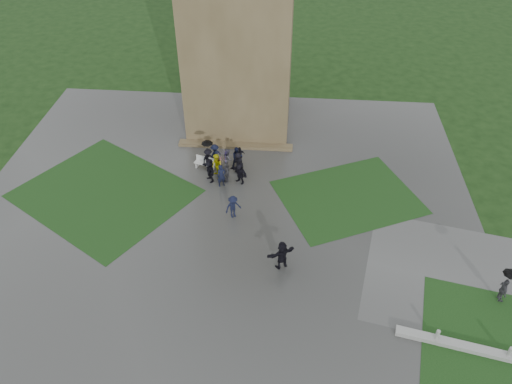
# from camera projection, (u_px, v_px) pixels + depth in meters

# --- Properties ---
(ground) EXTENTS (120.00, 120.00, 0.00)m
(ground) POSITION_uv_depth(u_px,v_px,m) (216.00, 241.00, 31.27)
(ground) COLOR black
(plaza) EXTENTS (34.00, 34.00, 0.02)m
(plaza) POSITION_uv_depth(u_px,v_px,m) (221.00, 219.00, 32.81)
(plaza) COLOR #333431
(plaza) RESTS_ON ground
(lawn_inset_left) EXTENTS (14.10, 13.46, 0.01)m
(lawn_inset_left) POSITION_uv_depth(u_px,v_px,m) (104.00, 193.00, 34.89)
(lawn_inset_left) COLOR black
(lawn_inset_left) RESTS_ON plaza
(lawn_inset_right) EXTENTS (11.12, 10.15, 0.01)m
(lawn_inset_right) POSITION_uv_depth(u_px,v_px,m) (348.00, 197.00, 34.57)
(lawn_inset_right) COLOR black
(lawn_inset_right) RESTS_ON plaza
(tower) EXTENTS (8.00, 8.00, 18.00)m
(tower) POSITION_uv_depth(u_px,v_px,m) (239.00, 13.00, 37.17)
(tower) COLOR brown
(tower) RESTS_ON ground
(tower_plinth) EXTENTS (9.00, 0.80, 0.22)m
(tower_plinth) POSITION_uv_depth(u_px,v_px,m) (236.00, 145.00, 39.37)
(tower_plinth) COLOR brown
(tower_plinth) RESTS_ON plaza
(bench) EXTENTS (1.67, 0.96, 0.93)m
(bench) POSITION_uv_depth(u_px,v_px,m) (205.00, 163.00, 36.91)
(bench) COLOR silver
(bench) RESTS_ON plaza
(visitor_cluster) EXTENTS (3.86, 3.67, 2.67)m
(visitor_cluster) POSITION_uv_depth(u_px,v_px,m) (223.00, 163.00, 35.83)
(visitor_cluster) COLOR black
(visitor_cluster) RESTS_ON plaza
(pedestrian_mid) EXTENTS (1.22, 1.05, 1.68)m
(pedestrian_mid) POSITION_uv_depth(u_px,v_px,m) (233.00, 207.00, 32.49)
(pedestrian_mid) COLOR black
(pedestrian_mid) RESTS_ON plaza
(pedestrian_near) EXTENTS (1.86, 1.46, 1.92)m
(pedestrian_near) POSITION_uv_depth(u_px,v_px,m) (282.00, 255.00, 28.99)
(pedestrian_near) COLOR black
(pedestrian_near) RESTS_ON plaza
(pedestrian_path) EXTENTS (0.79, 0.97, 2.35)m
(pedestrian_path) POSITION_uv_depth(u_px,v_px,m) (506.00, 285.00, 26.89)
(pedestrian_path) COLOR #403F44
(pedestrian_path) RESTS_ON path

